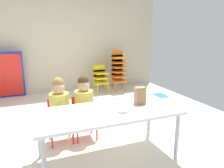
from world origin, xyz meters
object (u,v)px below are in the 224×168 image
object	(u,v)px
folded_activity_table	(3,76)
paper_bag_brown	(140,96)
paper_plate_near_edge	(123,112)
seated_child_middle_seat	(84,101)
donut_powdered_on_plate	(123,110)
craft_table	(108,115)
paper_plate_center_table	(73,110)
kid_chair_yellow_stack	(101,77)
kid_chair_orange_stack	(119,68)
seated_child_near_camera	(59,104)

from	to	relation	value
folded_activity_table	paper_bag_brown	world-z (taller)	folded_activity_table
paper_bag_brown	paper_plate_near_edge	distance (m)	0.39
seated_child_middle_seat	donut_powdered_on_plate	size ratio (longest dim) A/B	7.31
craft_table	paper_plate_center_table	world-z (taller)	paper_plate_center_table
kid_chair_yellow_stack	paper_plate_center_table	size ratio (longest dim) A/B	3.78
donut_powdered_on_plate	craft_table	bearing A→B (deg)	138.63
craft_table	paper_plate_near_edge	world-z (taller)	paper_plate_near_edge
seated_child_middle_seat	donut_powdered_on_plate	distance (m)	0.78
folded_activity_table	paper_plate_center_table	world-z (taller)	folded_activity_table
craft_table	kid_chair_yellow_stack	distance (m)	3.00
paper_plate_near_edge	folded_activity_table	bearing A→B (deg)	114.03
kid_chair_orange_stack	donut_powdered_on_plate	world-z (taller)	kid_chair_orange_stack
kid_chair_yellow_stack	paper_bag_brown	size ratio (longest dim) A/B	3.09
paper_bag_brown	paper_plate_near_edge	bearing A→B (deg)	-149.55
seated_child_middle_seat	donut_powdered_on_plate	world-z (taller)	seated_child_middle_seat
craft_table	seated_child_middle_seat	size ratio (longest dim) A/B	1.85
kid_chair_yellow_stack	folded_activity_table	distance (m)	2.25
seated_child_middle_seat	kid_chair_orange_stack	distance (m)	2.72
seated_child_middle_seat	paper_bag_brown	world-z (taller)	seated_child_middle_seat
seated_child_near_camera	seated_child_middle_seat	xyz separation A→B (m)	(0.34, 0.00, 0.00)
kid_chair_orange_stack	paper_bag_brown	bearing A→B (deg)	-108.56
craft_table	paper_bag_brown	xyz separation A→B (m)	(0.46, 0.07, 0.16)
seated_child_near_camera	seated_child_middle_seat	distance (m)	0.34
craft_table	paper_bag_brown	size ratio (longest dim) A/B	7.69
seated_child_near_camera	paper_bag_brown	bearing A→B (deg)	-29.92
folded_activity_table	seated_child_near_camera	bearing A→B (deg)	-71.40
paper_bag_brown	paper_plate_near_edge	size ratio (longest dim) A/B	1.22
folded_activity_table	paper_plate_center_table	size ratio (longest dim) A/B	6.04
seated_child_middle_seat	paper_plate_near_edge	xyz separation A→B (m)	(0.26, -0.73, 0.06)
kid_chair_yellow_stack	paper_plate_near_edge	world-z (taller)	kid_chair_yellow_stack
folded_activity_table	paper_bag_brown	distance (m)	3.57
paper_plate_center_table	donut_powdered_on_plate	world-z (taller)	donut_powdered_on_plate
folded_activity_table	donut_powdered_on_plate	world-z (taller)	folded_activity_table
kid_chair_orange_stack	paper_bag_brown	world-z (taller)	kid_chair_orange_stack
paper_bag_brown	seated_child_middle_seat	bearing A→B (deg)	137.87
paper_plate_near_edge	craft_table	bearing A→B (deg)	138.63
donut_powdered_on_plate	kid_chair_orange_stack	bearing A→B (deg)	67.02
kid_chair_orange_stack	paper_bag_brown	xyz separation A→B (m)	(-0.93, -2.78, 0.14)
kid_chair_orange_stack	paper_plate_near_edge	distance (m)	3.23
kid_chair_orange_stack	paper_plate_center_table	bearing A→B (deg)	-123.42
folded_activity_table	paper_plate_near_edge	size ratio (longest dim) A/B	6.04
folded_activity_table	seated_child_middle_seat	bearing A→B (deg)	-64.86
folded_activity_table	paper_plate_center_table	distance (m)	3.14
paper_bag_brown	donut_powdered_on_plate	bearing A→B (deg)	-149.55
seated_child_middle_seat	paper_plate_center_table	size ratio (longest dim) A/B	5.10
seated_child_near_camera	donut_powdered_on_plate	xyz separation A→B (m)	(0.60, -0.73, 0.08)
kid_chair_orange_stack	paper_plate_center_table	world-z (taller)	kid_chair_orange_stack
kid_chair_orange_stack	paper_plate_near_edge	size ratio (longest dim) A/B	5.78
folded_activity_table	kid_chair_yellow_stack	bearing A→B (deg)	-7.83
kid_chair_orange_stack	seated_child_middle_seat	bearing A→B (deg)	-124.18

